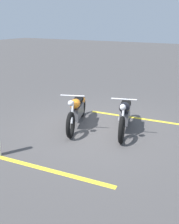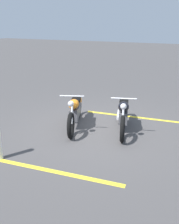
{
  "view_description": "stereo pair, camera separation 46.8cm",
  "coord_description": "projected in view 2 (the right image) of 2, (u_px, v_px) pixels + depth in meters",
  "views": [
    {
      "loc": [
        5.9,
        3.05,
        2.82
      ],
      "look_at": [
        0.49,
        0.0,
        0.65
      ],
      "focal_mm": 42.11,
      "sensor_mm": 36.0,
      "label": 1
    },
    {
      "loc": [
        6.12,
        2.63,
        2.82
      ],
      "look_at": [
        0.49,
        0.0,
        0.65
      ],
      "focal_mm": 42.11,
      "sensor_mm": 36.0,
      "label": 2
    }
  ],
  "objects": [
    {
      "name": "motorcycle_dark_foreground",
      "position": [
        123.0,
        113.0,
        7.11
      ],
      "size": [
        2.17,
        0.86,
        1.04
      ],
      "rotation": [
        0.0,
        0.0,
        0.29
      ],
      "color": "black",
      "rests_on": "ground"
    },
    {
      "name": "ground_plane",
      "position": [
        97.0,
        129.0,
        7.21
      ],
      "size": [
        60.0,
        60.0,
        0.0
      ],
      "primitive_type": "plane",
      "color": "#474444"
    },
    {
      "name": "motorcycle_bright_foreground",
      "position": [
        75.0,
        110.0,
        7.32
      ],
      "size": [
        2.13,
        0.92,
        1.04
      ],
      "rotation": [
        0.0,
        0.0,
        0.35
      ],
      "color": "black",
      "rests_on": "ground"
    },
    {
      "name": "parking_stripe_near",
      "position": [
        136.0,
        117.0,
        8.09
      ],
      "size": [
        0.39,
        3.2,
        0.01
      ],
      "primitive_type": "cube",
      "rotation": [
        0.0,
        0.0,
        1.66
      ],
      "color": "yellow",
      "rests_on": "ground"
    },
    {
      "name": "parking_stripe_mid",
      "position": [
        47.0,
        170.0,
        5.23
      ],
      "size": [
        0.39,
        3.2,
        0.01
      ],
      "primitive_type": "cube",
      "rotation": [
        0.0,
        0.0,
        1.66
      ],
      "color": "yellow",
      "rests_on": "ground"
    }
  ]
}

